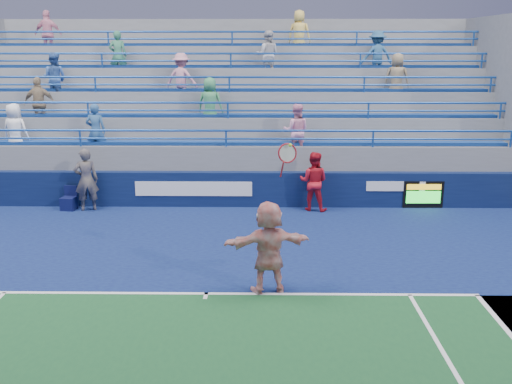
{
  "coord_description": "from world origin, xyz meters",
  "views": [
    {
      "loc": [
        1.15,
        -10.61,
        4.9
      ],
      "look_at": [
        0.97,
        2.5,
        1.5
      ],
      "focal_mm": 40.0,
      "sensor_mm": 36.0,
      "label": 1
    }
  ],
  "objects_px": {
    "serve_speed_board": "(423,194)",
    "tennis_player": "(269,247)",
    "ball_girl": "(314,181)",
    "judge_chair": "(69,203)",
    "line_judge": "(86,180)"
  },
  "relations": [
    {
      "from": "line_judge",
      "to": "tennis_player",
      "type": "bearing_deg",
      "value": 115.66
    },
    {
      "from": "serve_speed_board",
      "to": "tennis_player",
      "type": "distance_m",
      "value": 7.88
    },
    {
      "from": "judge_chair",
      "to": "ball_girl",
      "type": "bearing_deg",
      "value": 0.59
    },
    {
      "from": "serve_speed_board",
      "to": "judge_chair",
      "type": "distance_m",
      "value": 10.84
    },
    {
      "from": "judge_chair",
      "to": "ball_girl",
      "type": "xyz_separation_m",
      "value": [
        7.44,
        0.08,
        0.67
      ]
    },
    {
      "from": "serve_speed_board",
      "to": "ball_girl",
      "type": "bearing_deg",
      "value": -175.17
    },
    {
      "from": "judge_chair",
      "to": "ball_girl",
      "type": "height_order",
      "value": "ball_girl"
    },
    {
      "from": "judge_chair",
      "to": "ball_girl",
      "type": "distance_m",
      "value": 7.47
    },
    {
      "from": "judge_chair",
      "to": "tennis_player",
      "type": "height_order",
      "value": "tennis_player"
    },
    {
      "from": "judge_chair",
      "to": "ball_girl",
      "type": "relative_size",
      "value": 0.4
    },
    {
      "from": "line_judge",
      "to": "ball_girl",
      "type": "height_order",
      "value": "line_judge"
    },
    {
      "from": "ball_girl",
      "to": "tennis_player",
      "type": "bearing_deg",
      "value": 93.23
    },
    {
      "from": "tennis_player",
      "to": "ball_girl",
      "type": "distance_m",
      "value": 6.1
    },
    {
      "from": "serve_speed_board",
      "to": "judge_chair",
      "type": "height_order",
      "value": "serve_speed_board"
    },
    {
      "from": "ball_girl",
      "to": "serve_speed_board",
      "type": "bearing_deg",
      "value": -158.65
    }
  ]
}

